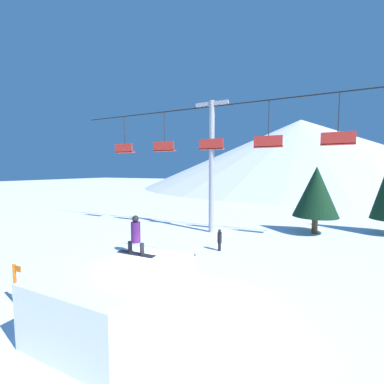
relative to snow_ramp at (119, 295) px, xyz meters
name	(u,v)px	position (x,y,z in m)	size (l,w,h in m)	color
ground_plane	(173,318)	(1.32, 0.92, -0.86)	(220.00, 220.00, 0.00)	white
mountain_ridge	(300,153)	(1.32, 70.43, 8.16)	(83.55, 83.55, 18.04)	silver
snow_ramp	(119,295)	(0.00, 0.00, 0.00)	(3.11, 4.07, 1.72)	white
snowboarder	(136,235)	(-0.21, 1.12, 1.50)	(1.42, 0.31, 1.32)	black
chairlift	(211,153)	(-1.61, 11.65, 4.89)	(23.07, 0.44, 9.39)	#9E9EA3
pine_tree_near	(316,192)	(5.24, 14.43, 2.14)	(3.07, 3.07, 4.80)	#4C3823
trail_marker	(15,283)	(-3.90, -0.66, -0.12)	(0.41, 0.10, 1.38)	orange
distant_skier	(220,239)	(0.41, 7.77, -0.19)	(0.24, 0.24, 1.23)	black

